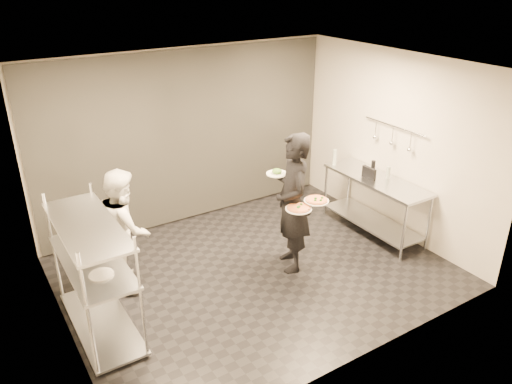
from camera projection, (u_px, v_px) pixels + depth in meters
room_shell at (213, 152)px, 7.27m from camera, size 5.00×4.00×2.80m
pass_rack at (94, 271)px, 5.58m from camera, size 0.60×1.60×1.50m
prep_counter at (375, 196)px, 7.74m from camera, size 0.60×1.80×0.92m
utensil_rail at (393, 136)px, 7.48m from camera, size 0.07×1.20×0.31m
waiter at (293, 203)px, 6.69m from camera, size 0.69×0.83×1.95m
chef at (125, 228)px, 6.40m from camera, size 0.78×0.91×1.62m
pizza_plate_near at (299, 208)px, 6.44m from camera, size 0.35×0.35×0.05m
pizza_plate_far at (316, 200)px, 6.55m from camera, size 0.33×0.33×0.05m
salad_plate at (277, 172)px, 6.70m from camera, size 0.29×0.29×0.07m
pos_monitor at (369, 173)px, 7.56m from camera, size 0.05×0.25×0.18m
bottle_green at (335, 157)px, 8.10m from camera, size 0.07×0.07×0.25m
bottle_clear at (388, 173)px, 7.56m from camera, size 0.06×0.06×0.20m
bottle_dark at (373, 168)px, 7.72m from camera, size 0.06×0.06×0.22m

